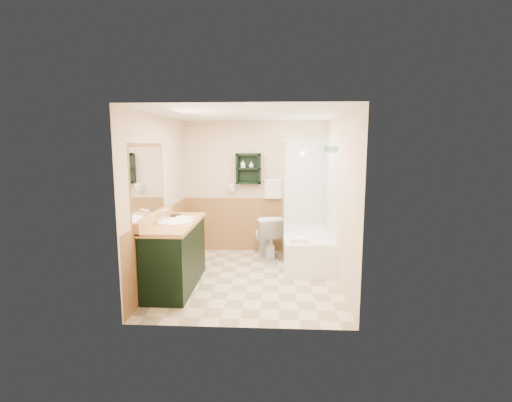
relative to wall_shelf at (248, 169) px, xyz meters
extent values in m
plane|color=beige|center=(0.10, -1.41, -1.55)|extent=(3.00, 3.00, 0.00)
cube|color=#FFE8C7|center=(0.10, 0.11, -0.35)|extent=(2.60, 0.04, 2.40)
cube|color=#FFE8C7|center=(-1.22, -1.41, -0.35)|extent=(0.04, 3.00, 2.40)
cube|color=#FFE8C7|center=(1.42, -1.41, -0.35)|extent=(0.04, 3.00, 2.40)
cube|color=white|center=(0.10, -1.41, 0.87)|extent=(2.60, 3.00, 0.04)
cube|color=black|center=(0.00, 0.00, 0.00)|extent=(0.45, 0.15, 0.55)
cylinder|color=silver|center=(0.63, -0.66, 0.45)|extent=(0.03, 1.60, 0.03)
cube|color=black|center=(-0.89, -1.76, -1.09)|extent=(0.59, 1.46, 0.93)
cube|color=white|center=(1.03, -0.67, -1.29)|extent=(0.79, 1.50, 0.52)
imported|color=white|center=(0.34, -0.33, -1.17)|extent=(0.62, 0.86, 0.76)
cube|color=white|center=(-0.79, -1.61, -0.60)|extent=(0.25, 0.19, 0.04)
imported|color=black|center=(-1.06, -1.39, -0.52)|extent=(0.15, 0.06, 0.20)
cube|color=white|center=(0.86, -1.23, -0.99)|extent=(0.26, 0.22, 0.07)
imported|color=white|center=(-0.10, -0.01, 0.05)|extent=(0.11, 0.16, 0.07)
imported|color=white|center=(0.05, -0.01, 0.06)|extent=(0.11, 0.13, 0.09)
camera|label=1|loc=(0.49, -6.69, 0.43)|focal=26.00mm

